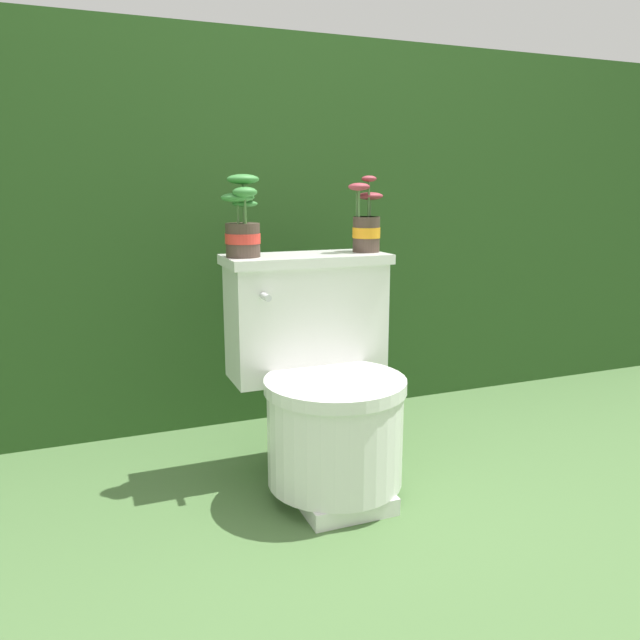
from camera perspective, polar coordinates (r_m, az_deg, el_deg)
ground_plane at (r=1.92m, az=4.09°, el=-15.93°), size 12.00×12.00×0.00m
hedge_backdrop at (r=2.80m, az=-6.18°, el=8.41°), size 4.11×0.87×1.45m
toilet at (r=1.89m, az=0.24°, el=-5.81°), size 0.51×0.55×0.70m
potted_plant_left at (r=1.87m, az=-7.09°, el=8.57°), size 0.12×0.12×0.24m
potted_plant_midleft at (r=2.01m, az=4.24°, el=8.69°), size 0.14×0.10×0.24m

